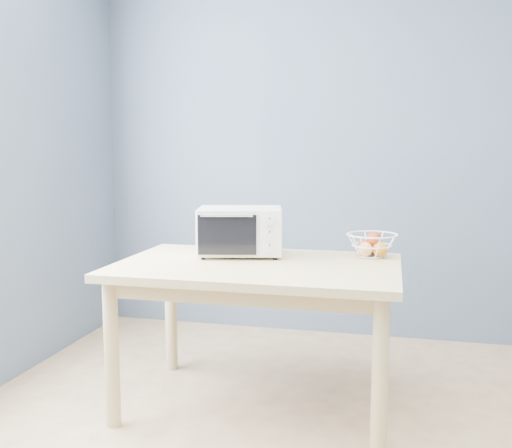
# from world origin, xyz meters

# --- Properties ---
(room) EXTENTS (4.01, 4.51, 2.61)m
(room) POSITION_xyz_m (0.00, 0.00, 1.30)
(room) COLOR tan
(room) RESTS_ON ground
(dining_table) EXTENTS (1.40, 0.90, 0.75)m
(dining_table) POSITION_xyz_m (-0.55, 0.95, 0.65)
(dining_table) COLOR #D6BE80
(dining_table) RESTS_ON ground
(toaster_oven) EXTENTS (0.49, 0.40, 0.26)m
(toaster_oven) POSITION_xyz_m (-0.70, 1.13, 0.89)
(toaster_oven) COLOR white
(toaster_oven) RESTS_ON dining_table
(fruit_basket) EXTENTS (0.35, 0.35, 0.14)m
(fruit_basket) POSITION_xyz_m (0.00, 1.25, 0.82)
(fruit_basket) COLOR white
(fruit_basket) RESTS_ON dining_table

